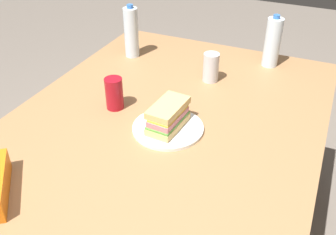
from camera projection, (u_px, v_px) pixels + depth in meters
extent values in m
cube|color=#9E7047|center=(157.00, 134.00, 1.35)|extent=(1.59, 1.09, 0.04)
cylinder|color=brown|center=(302.00, 137.00, 1.94)|extent=(0.07, 0.07, 0.69)
cylinder|color=brown|center=(139.00, 99.00, 2.26)|extent=(0.07, 0.07, 0.69)
cylinder|color=white|center=(168.00, 128.00, 1.34)|extent=(0.25, 0.25, 0.01)
cube|color=#DBB26B|center=(168.00, 124.00, 1.33)|extent=(0.18, 0.10, 0.02)
cube|color=#599E3F|center=(168.00, 120.00, 1.32)|extent=(0.17, 0.10, 0.01)
cube|color=#C6727A|center=(168.00, 117.00, 1.31)|extent=(0.16, 0.09, 0.02)
cube|color=yellow|center=(168.00, 113.00, 1.31)|extent=(0.16, 0.09, 0.01)
cube|color=#DBB26B|center=(168.00, 107.00, 1.31)|extent=(0.18, 0.10, 0.02)
cylinder|color=maroon|center=(114.00, 93.00, 1.43)|extent=(0.07, 0.07, 0.12)
cylinder|color=silver|center=(272.00, 43.00, 1.70)|extent=(0.07, 0.07, 0.22)
cylinder|color=blue|center=(277.00, 17.00, 1.64)|extent=(0.03, 0.03, 0.02)
cylinder|color=silver|center=(131.00, 33.00, 1.78)|extent=(0.07, 0.07, 0.23)
cylinder|color=blue|center=(130.00, 6.00, 1.71)|extent=(0.03, 0.03, 0.02)
cylinder|color=silver|center=(211.00, 67.00, 1.61)|extent=(0.07, 0.07, 0.12)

